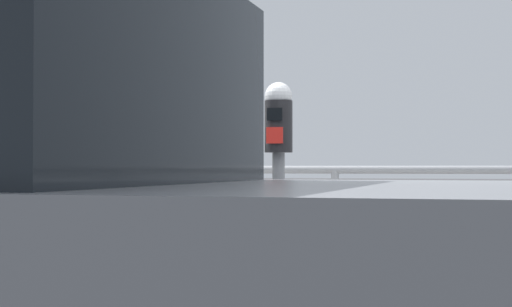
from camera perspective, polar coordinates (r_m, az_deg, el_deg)
parking_meter at (r=4.29m, az=1.69°, el=-0.70°), size 0.16×0.17×1.54m
pedestrian_at_meter at (r=4.56m, az=-5.46°, el=-1.96°), size 0.65×0.51×1.73m
background_railing at (r=5.86m, az=5.91°, el=-3.83°), size 24.06×0.06×1.07m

